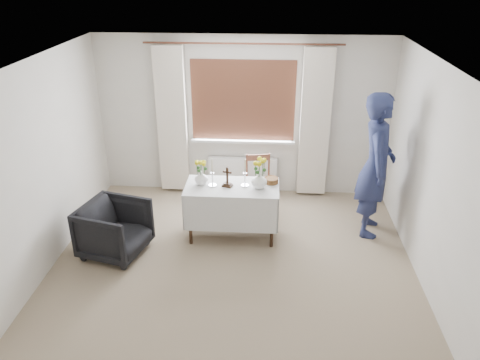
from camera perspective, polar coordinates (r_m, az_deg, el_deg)
name	(u,v)px	position (r m, az deg, el deg)	size (l,w,h in m)	color
ground	(230,284)	(5.66, -1.22, -12.59)	(5.00, 5.00, 0.00)	gray
altar_table	(232,211)	(6.35, -0.95, -3.84)	(1.24, 0.64, 0.76)	white
wooden_chair	(259,185)	(6.98, 2.35, -0.56)	(0.39, 0.39, 0.85)	brown
armchair	(115,229)	(6.21, -15.05, -5.84)	(0.75, 0.77, 0.70)	black
person	(376,166)	(6.46, 16.24, 1.70)	(0.73, 0.48, 1.99)	navy
radiator	(243,175)	(7.57, 0.33, 0.59)	(1.10, 0.10, 0.60)	white
wooden_cross	(227,177)	(6.11, -1.56, 0.39)	(0.13, 0.09, 0.28)	black
candlestick_left	(212,172)	(6.11, -3.40, 0.93)	(0.11, 0.11, 0.39)	silver
candlestick_right	(245,173)	(6.10, 0.61, 0.90)	(0.11, 0.11, 0.38)	silver
flower_vase_left	(201,178)	(6.20, -4.73, 0.29)	(0.18, 0.18, 0.19)	white
flower_vase_right	(259,180)	(6.09, 2.33, -0.02)	(0.21, 0.21, 0.22)	white
wicker_basket	(271,180)	(6.26, 3.84, -0.03)	(0.19, 0.19, 0.07)	brown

